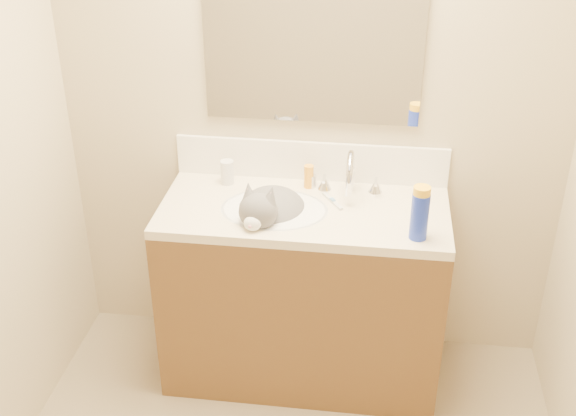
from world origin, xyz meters
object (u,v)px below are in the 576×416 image
(spray_can, at_px, (419,216))
(vanity_cabinet, at_px, (303,296))
(amber_bottle, at_px, (309,176))
(cat, at_px, (270,215))
(faucet, at_px, (350,177))
(basin, at_px, (274,224))
(silver_jar, at_px, (311,181))
(pill_bottle, at_px, (227,172))

(spray_can, bearing_deg, vanity_cabinet, 158.35)
(amber_bottle, bearing_deg, cat, -122.50)
(vanity_cabinet, height_order, faucet, faucet)
(basin, xyz_separation_m, spray_can, (0.58, -0.15, 0.16))
(spray_can, bearing_deg, amber_bottle, 141.40)
(faucet, xyz_separation_m, silver_jar, (-0.17, 0.06, -0.06))
(faucet, bearing_deg, cat, -152.02)
(vanity_cabinet, relative_size, silver_jar, 21.77)
(silver_jar, bearing_deg, basin, -119.88)
(cat, bearing_deg, spray_can, -2.58)
(faucet, bearing_deg, vanity_cabinet, -142.71)
(cat, distance_m, silver_jar, 0.28)
(vanity_cabinet, xyz_separation_m, amber_bottle, (-0.00, 0.19, 0.50))
(silver_jar, height_order, amber_bottle, amber_bottle)
(faucet, height_order, pill_bottle, faucet)
(vanity_cabinet, xyz_separation_m, faucet, (0.18, 0.14, 0.54))
(silver_jar, relative_size, spray_can, 0.29)
(silver_jar, xyz_separation_m, amber_bottle, (-0.01, -0.01, 0.02))
(pill_bottle, height_order, amber_bottle, pill_bottle)
(basin, height_order, pill_bottle, pill_bottle)
(vanity_cabinet, bearing_deg, spray_can, -21.65)
(basin, height_order, cat, cat)
(silver_jar, xyz_separation_m, spray_can, (0.45, -0.38, 0.07))
(basin, xyz_separation_m, faucet, (0.30, 0.17, 0.16))
(vanity_cabinet, relative_size, basin, 2.67)
(faucet, distance_m, amber_bottle, 0.19)
(cat, relative_size, pill_bottle, 4.14)
(vanity_cabinet, xyz_separation_m, basin, (-0.12, -0.03, 0.38))
(vanity_cabinet, relative_size, cat, 2.71)
(basin, height_order, amber_bottle, amber_bottle)
(vanity_cabinet, distance_m, spray_can, 0.74)
(spray_can, bearing_deg, faucet, 131.30)
(cat, bearing_deg, faucet, 39.51)
(vanity_cabinet, bearing_deg, faucet, 37.29)
(basin, distance_m, silver_jar, 0.28)
(amber_bottle, xyz_separation_m, spray_can, (0.46, -0.37, 0.04))
(faucet, relative_size, silver_jar, 5.08)
(basin, distance_m, cat, 0.05)
(faucet, bearing_deg, spray_can, -48.70)
(faucet, distance_m, cat, 0.38)
(vanity_cabinet, distance_m, faucet, 0.58)
(faucet, relative_size, amber_bottle, 2.71)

